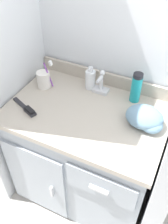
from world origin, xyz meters
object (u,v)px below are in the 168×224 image
object	(u,v)px
soap_dispenser	(90,79)
shaving_cream_can	(136,88)
hand_towel	(146,119)
toothbrush_cup	(44,79)
hairbrush	(27,109)

from	to	relation	value
soap_dispenser	shaving_cream_can	bearing A→B (deg)	0.42
shaving_cream_can	hand_towel	xyz separation A→B (m)	(0.11, -0.17, -0.04)
toothbrush_cup	hairbrush	xyz separation A→B (m)	(0.03, -0.22, -0.04)
soap_dispenser	toothbrush_cup	bearing A→B (deg)	-156.24
toothbrush_cup	soap_dispenser	bearing A→B (deg)	23.76
toothbrush_cup	hand_towel	world-z (taller)	toothbrush_cup
toothbrush_cup	hand_towel	distance (m)	0.63
hand_towel	shaving_cream_can	bearing A→B (deg)	122.58
hairbrush	hand_towel	world-z (taller)	hand_towel
shaving_cream_can	hairbrush	size ratio (longest dim) A/B	0.92
soap_dispenser	shaving_cream_can	size ratio (longest dim) A/B	0.83
toothbrush_cup	shaving_cream_can	bearing A→B (deg)	12.13
soap_dispenser	hairbrush	size ratio (longest dim) A/B	0.77
hairbrush	hand_towel	bearing A→B (deg)	37.17
hairbrush	shaving_cream_can	bearing A→B (deg)	55.85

